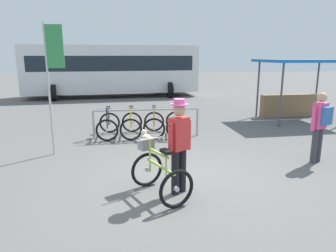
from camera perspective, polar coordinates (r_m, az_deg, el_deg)
ground_plane at (r=6.37m, az=2.37°, el=-9.59°), size 80.00×80.00×0.00m
bike_rack_rail at (r=9.27m, az=-4.05°, el=1.90°), size 3.21×0.20×0.88m
racked_bike_black at (r=9.51m, az=-11.04°, el=0.16°), size 0.69×1.10×0.97m
racked_bike_yellow at (r=9.49m, az=-6.83°, el=0.28°), size 0.66×1.09×0.97m
racked_bike_orange at (r=9.52m, az=-2.61°, el=0.40°), size 0.70×1.13×0.97m
racked_bike_teal at (r=9.60m, az=1.56°, el=0.51°), size 0.74×1.16×0.98m
featured_bicycle at (r=5.51m, az=-2.05°, el=-7.83°), size 1.08×1.26×1.09m
person_with_featured_bike at (r=5.40m, az=2.08°, el=-3.11°), size 0.44×0.38×1.72m
pedestrian_with_backpack at (r=7.80m, az=26.45°, el=0.48°), size 0.47×0.44×1.64m
bus_distant at (r=18.92m, az=-10.32°, el=10.69°), size 10.24×4.27×3.08m
market_stall at (r=12.99m, az=22.76°, el=7.39°), size 3.28×2.55×2.30m
banner_flag at (r=7.91m, az=-20.72°, el=10.63°), size 0.45×0.05×3.20m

